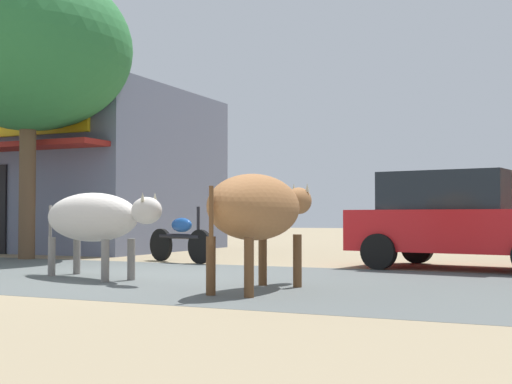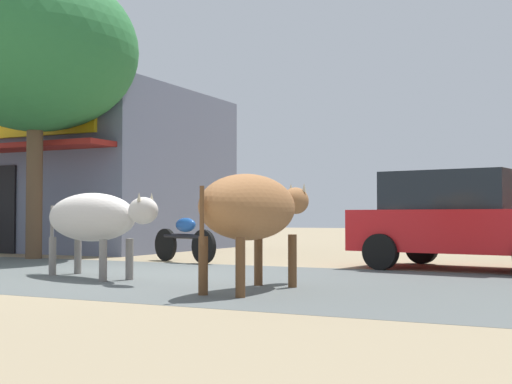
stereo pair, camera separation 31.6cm
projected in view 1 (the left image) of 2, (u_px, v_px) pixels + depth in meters
The scene contains 8 objects.
ground at pixel (119, 276), 10.53m from camera, with size 80.00×80.00×0.00m, color gray.
asphalt_road at pixel (119, 275), 10.53m from camera, with size 72.00×5.42×0.00m, color #515655.
storefront_left_cafe at pixel (71, 173), 19.03m from camera, with size 6.80×6.28×4.11m.
roadside_tree at pixel (29, 49), 14.68m from camera, with size 4.31×4.31×6.13m.
parked_hatchback_car at pixel (463, 219), 11.86m from camera, with size 3.99×2.44×1.64m.
parked_motorcycle at pixel (181, 238), 13.51m from camera, with size 1.76×0.73×1.07m.
cow_near_brown at pixel (93, 218), 10.09m from camera, with size 2.71×1.35×1.23m.
cow_far_dark at pixel (259, 208), 8.43m from camera, with size 0.83×2.55×1.40m.
Camera 1 is at (6.25, -8.76, 0.90)m, focal length 49.22 mm.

